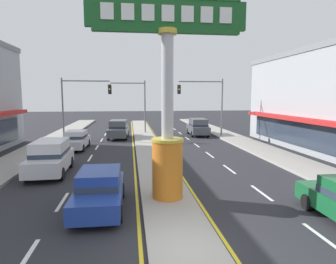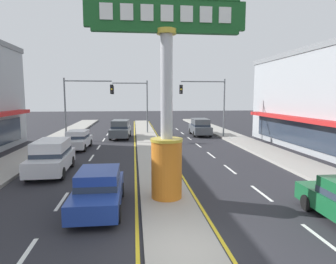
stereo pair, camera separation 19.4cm
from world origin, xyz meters
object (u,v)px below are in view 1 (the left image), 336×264
object	(u,v)px
suv_near_left_lane	(50,157)
suv_far_right_lane	(198,127)
traffic_light_right_side	(206,98)
suv_far_left_oncoming	(118,129)
sedan_near_right_lane	(100,189)
district_sign	(167,109)
traffic_light_median_far	(132,98)
traffic_light_left_side	(81,98)
sedan_kerb_right	(76,140)

from	to	relation	value
suv_near_left_lane	suv_far_right_lane	bearing A→B (deg)	50.98
traffic_light_right_side	suv_far_left_oncoming	xyz separation A→B (m)	(-9.09, 1.07, -3.26)
traffic_light_right_side	sedan_near_right_lane	bearing A→B (deg)	-116.16
suv_far_left_oncoming	traffic_light_right_side	bearing A→B (deg)	-6.72
district_sign	traffic_light_right_side	bearing A→B (deg)	70.52
suv_near_left_lane	suv_far_left_oncoming	xyz separation A→B (m)	(3.31, 13.84, 0.00)
sedan_near_right_lane	suv_near_left_lane	distance (m)	6.63
sedan_near_right_lane	suv_far_left_oncoming	world-z (taller)	suv_far_left_oncoming
traffic_light_median_far	sedan_near_right_lane	size ratio (longest dim) A/B	1.44
district_sign	suv_far_left_oncoming	size ratio (longest dim) A/B	1.74
district_sign	traffic_light_right_side	size ratio (longest dim) A/B	1.32
district_sign	traffic_light_left_side	world-z (taller)	district_sign
suv_far_left_oncoming	sedan_kerb_right	size ratio (longest dim) A/B	1.08
traffic_light_left_side	suv_near_left_lane	world-z (taller)	traffic_light_left_side
sedan_near_right_lane	suv_far_left_oncoming	distance (m)	19.59
traffic_light_right_side	traffic_light_median_far	size ratio (longest dim) A/B	1.00
traffic_light_left_side	suv_far_right_lane	size ratio (longest dim) A/B	1.33
traffic_light_left_side	suv_far_left_oncoming	xyz separation A→B (m)	(3.59, 0.91, -3.26)
traffic_light_left_side	traffic_light_median_far	size ratio (longest dim) A/B	1.00
district_sign	traffic_light_median_far	bearing A→B (deg)	93.21
district_sign	sedan_kerb_right	world-z (taller)	district_sign
traffic_light_left_side	sedan_near_right_lane	world-z (taller)	traffic_light_left_side
traffic_light_right_side	traffic_light_median_far	distance (m)	8.84
sedan_kerb_right	suv_far_right_lane	bearing A→B (deg)	30.31
traffic_light_right_side	sedan_near_right_lane	xyz separation A→B (m)	(-9.09, -18.52, -3.46)
traffic_light_left_side	suv_far_left_oncoming	world-z (taller)	traffic_light_left_side
traffic_light_right_side	suv_far_left_oncoming	size ratio (longest dim) A/B	1.32
suv_near_left_lane	sedan_near_right_lane	bearing A→B (deg)	-60.11
sedan_near_right_lane	district_sign	bearing A→B (deg)	12.15
district_sign	traffic_light_median_far	world-z (taller)	district_sign
traffic_light_median_far	sedan_near_right_lane	distance (m)	23.34
district_sign	traffic_light_left_side	size ratio (longest dim) A/B	1.32
sedan_kerb_right	district_sign	bearing A→B (deg)	-65.07
traffic_light_left_side	sedan_near_right_lane	bearing A→B (deg)	-79.13
traffic_light_left_side	suv_far_right_lane	world-z (taller)	traffic_light_left_side
traffic_light_right_side	sedan_near_right_lane	distance (m)	20.92
traffic_light_left_side	traffic_light_median_far	world-z (taller)	same
traffic_light_left_side	traffic_light_right_side	bearing A→B (deg)	-0.71
traffic_light_median_far	sedan_kerb_right	xyz separation A→B (m)	(-4.79, -9.43, -3.41)
traffic_light_right_side	suv_near_left_lane	xyz separation A→B (m)	(-12.40, -12.77, -3.26)
sedan_near_right_lane	traffic_light_left_side	bearing A→B (deg)	100.87
district_sign	traffic_light_right_side	xyz separation A→B (m)	(6.34, 17.92, 0.38)
district_sign	sedan_kerb_right	xyz separation A→B (m)	(-6.05, 13.02, -3.08)
sedan_near_right_lane	suv_far_left_oncoming	size ratio (longest dim) A/B	0.92
district_sign	suv_near_left_lane	world-z (taller)	district_sign
traffic_light_right_side	traffic_light_median_far	xyz separation A→B (m)	(-7.60, 4.52, -0.05)
traffic_light_median_far	suv_far_left_oncoming	xyz separation A→B (m)	(-1.49, -3.45, -3.21)
suv_far_left_oncoming	sedan_kerb_right	distance (m)	6.83
district_sign	suv_far_left_oncoming	bearing A→B (deg)	98.24
traffic_light_median_far	suv_near_left_lane	bearing A→B (deg)	-105.50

